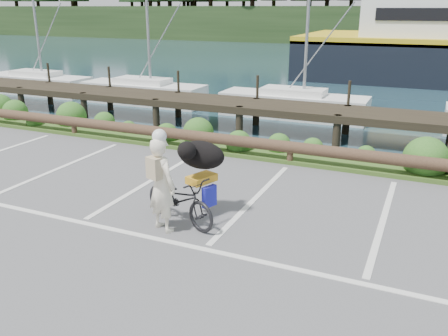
{
  "coord_description": "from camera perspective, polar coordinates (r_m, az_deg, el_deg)",
  "views": [
    {
      "loc": [
        3.15,
        -6.72,
        3.84
      ],
      "look_at": [
        -0.11,
        0.65,
        1.1
      ],
      "focal_mm": 38.0,
      "sensor_mm": 36.0,
      "label": 1
    }
  ],
  "objects": [
    {
      "name": "bicycle",
      "position": [
        8.84,
        -5.34,
        -3.77
      ],
      "size": [
        1.87,
        1.18,
        0.93
      ],
      "primitive_type": "imported",
      "rotation": [
        0.0,
        0.0,
        1.23
      ],
      "color": "black",
      "rests_on": "ground"
    },
    {
      "name": "dog",
      "position": [
        8.94,
        -2.76,
        1.58
      ],
      "size": [
        0.75,
        1.04,
        0.54
      ],
      "primitive_type": "ellipsoid",
      "rotation": [
        0.0,
        0.0,
        1.23
      ],
      "color": "black",
      "rests_on": "bicycle"
    },
    {
      "name": "cyclist",
      "position": [
        8.45,
        -7.52,
        -2.01
      ],
      "size": [
        0.74,
        0.6,
        1.73
      ],
      "primitive_type": "imported",
      "rotation": [
        0.0,
        0.0,
        2.8
      ],
      "color": "white",
      "rests_on": "ground"
    },
    {
      "name": "vegetation_strip",
      "position": [
        12.99,
        8.78,
        1.59
      ],
      "size": [
        34.0,
        1.6,
        0.1
      ],
      "primitive_type": "cube",
      "color": "#3D5B21",
      "rests_on": "ground"
    },
    {
      "name": "ground",
      "position": [
        8.36,
        -1.13,
        -8.59
      ],
      "size": [
        72.0,
        72.0,
        0.0
      ],
      "primitive_type": "plane",
      "color": "#4F4F51"
    },
    {
      "name": "log_rail",
      "position": [
        12.36,
        7.9,
        0.5
      ],
      "size": [
        32.0,
        0.3,
        0.6
      ],
      "primitive_type": null,
      "color": "#443021",
      "rests_on": "ground"
    },
    {
      "name": "harbor_backdrop",
      "position": [
        85.32,
        22.8,
        14.81
      ],
      "size": [
        170.0,
        160.0,
        30.0
      ],
      "color": "#18313B",
      "rests_on": "ground"
    }
  ]
}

